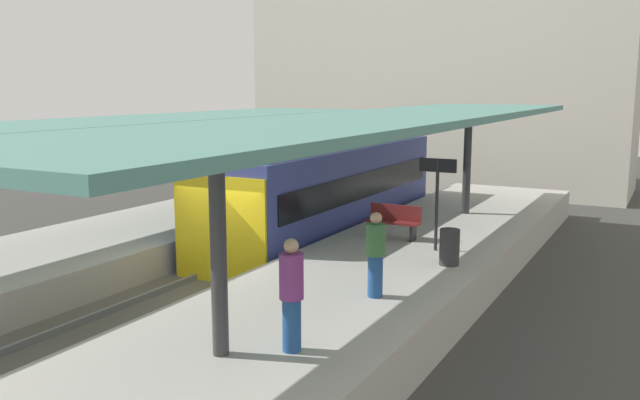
{
  "coord_description": "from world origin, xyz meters",
  "views": [
    {
      "loc": [
        9.44,
        -12.34,
        4.85
      ],
      "look_at": [
        0.76,
        3.81,
        1.75
      ],
      "focal_mm": 37.4,
      "sensor_mm": 36.0,
      "label": 1
    }
  ],
  "objects_px": {
    "passenger_near_bench": "(292,293)",
    "passenger_mid_platform": "(376,253)",
    "platform_sign": "(437,183)",
    "litter_bin": "(449,247)",
    "platform_bench": "(394,220)",
    "commuter_train": "(325,190)"
  },
  "relations": [
    {
      "from": "platform_sign",
      "to": "passenger_near_bench",
      "type": "bearing_deg",
      "value": -89.01
    },
    {
      "from": "platform_sign",
      "to": "passenger_near_bench",
      "type": "height_order",
      "value": "platform_sign"
    },
    {
      "from": "litter_bin",
      "to": "platform_sign",
      "type": "bearing_deg",
      "value": 121.25
    },
    {
      "from": "commuter_train",
      "to": "litter_bin",
      "type": "xyz_separation_m",
      "value": [
        5.22,
        -4.04,
        -0.33
      ]
    },
    {
      "from": "platform_sign",
      "to": "commuter_train",
      "type": "bearing_deg",
      "value": 147.33
    },
    {
      "from": "passenger_near_bench",
      "to": "passenger_mid_platform",
      "type": "relative_size",
      "value": 1.06
    },
    {
      "from": "passenger_near_bench",
      "to": "passenger_mid_platform",
      "type": "distance_m",
      "value": 2.97
    },
    {
      "from": "platform_sign",
      "to": "passenger_mid_platform",
      "type": "height_order",
      "value": "platform_sign"
    },
    {
      "from": "passenger_mid_platform",
      "to": "passenger_near_bench",
      "type": "bearing_deg",
      "value": -90.85
    },
    {
      "from": "platform_sign",
      "to": "litter_bin",
      "type": "relative_size",
      "value": 2.76
    },
    {
      "from": "platform_sign",
      "to": "passenger_mid_platform",
      "type": "relative_size",
      "value": 1.38
    },
    {
      "from": "commuter_train",
      "to": "platform_sign",
      "type": "height_order",
      "value": "commuter_train"
    },
    {
      "from": "platform_bench",
      "to": "passenger_near_bench",
      "type": "bearing_deg",
      "value": -79.0
    },
    {
      "from": "litter_bin",
      "to": "passenger_mid_platform",
      "type": "xyz_separation_m",
      "value": [
        -0.53,
        -2.85,
        0.43
      ]
    },
    {
      "from": "litter_bin",
      "to": "passenger_near_bench",
      "type": "distance_m",
      "value": 5.86
    },
    {
      "from": "platform_bench",
      "to": "platform_sign",
      "type": "distance_m",
      "value": 1.95
    },
    {
      "from": "commuter_train",
      "to": "platform_bench",
      "type": "bearing_deg",
      "value": -34.26
    },
    {
      "from": "passenger_near_bench",
      "to": "platform_bench",
      "type": "bearing_deg",
      "value": 101.0
    },
    {
      "from": "passenger_near_bench",
      "to": "passenger_mid_platform",
      "type": "height_order",
      "value": "passenger_near_bench"
    },
    {
      "from": "platform_bench",
      "to": "litter_bin",
      "type": "xyz_separation_m",
      "value": [
        2.07,
        -1.9,
        -0.06
      ]
    },
    {
      "from": "litter_bin",
      "to": "passenger_mid_platform",
      "type": "height_order",
      "value": "passenger_mid_platform"
    },
    {
      "from": "platform_bench",
      "to": "passenger_near_bench",
      "type": "distance_m",
      "value": 7.87
    }
  ]
}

